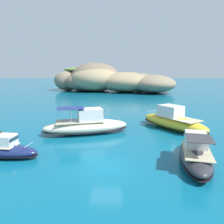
{
  "coord_description": "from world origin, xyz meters",
  "views": [
    {
      "loc": [
        0.98,
        -15.53,
        7.36
      ],
      "look_at": [
        -0.08,
        17.28,
        1.03
      ],
      "focal_mm": 34.39,
      "sensor_mm": 36.0,
      "label": 1
    }
  ],
  "objects_px": {
    "motorboat_navy": "(1,149)",
    "motorboat_yellow": "(173,121)",
    "motorboat_cream": "(87,125)",
    "motorboat_charcoal": "(196,153)",
    "islet_small": "(136,83)",
    "islet_large": "(91,78)"
  },
  "relations": [
    {
      "from": "motorboat_navy",
      "to": "motorboat_yellow",
      "type": "height_order",
      "value": "motorboat_yellow"
    },
    {
      "from": "motorboat_cream",
      "to": "motorboat_yellow",
      "type": "bearing_deg",
      "value": 12.73
    },
    {
      "from": "motorboat_charcoal",
      "to": "islet_small",
      "type": "bearing_deg",
      "value": 90.4
    },
    {
      "from": "islet_small",
      "to": "motorboat_charcoal",
      "type": "xyz_separation_m",
      "value": [
        0.41,
        -58.91,
        -2.34
      ]
    },
    {
      "from": "islet_small",
      "to": "motorboat_yellow",
      "type": "relative_size",
      "value": 3.06
    },
    {
      "from": "islet_large",
      "to": "motorboat_yellow",
      "type": "relative_size",
      "value": 3.04
    },
    {
      "from": "islet_small",
      "to": "motorboat_navy",
      "type": "height_order",
      "value": "islet_small"
    },
    {
      "from": "islet_large",
      "to": "motorboat_yellow",
      "type": "height_order",
      "value": "islet_large"
    },
    {
      "from": "motorboat_navy",
      "to": "motorboat_charcoal",
      "type": "xyz_separation_m",
      "value": [
        16.37,
        -0.64,
        0.13
      ]
    },
    {
      "from": "islet_large",
      "to": "motorboat_cream",
      "type": "bearing_deg",
      "value": -83.06
    },
    {
      "from": "motorboat_cream",
      "to": "motorboat_charcoal",
      "type": "height_order",
      "value": "motorboat_cream"
    },
    {
      "from": "islet_small",
      "to": "motorboat_charcoal",
      "type": "relative_size",
      "value": 3.67
    },
    {
      "from": "motorboat_yellow",
      "to": "motorboat_charcoal",
      "type": "xyz_separation_m",
      "value": [
        -0.7,
        -10.34,
        -0.2
      ]
    },
    {
      "from": "islet_large",
      "to": "motorboat_navy",
      "type": "relative_size",
      "value": 4.42
    },
    {
      "from": "islet_small",
      "to": "motorboat_charcoal",
      "type": "height_order",
      "value": "islet_small"
    },
    {
      "from": "islet_large",
      "to": "motorboat_navy",
      "type": "distance_m",
      "value": 65.42
    },
    {
      "from": "islet_large",
      "to": "motorboat_yellow",
      "type": "bearing_deg",
      "value": -72.22
    },
    {
      "from": "motorboat_cream",
      "to": "motorboat_yellow",
      "type": "distance_m",
      "value": 11.03
    },
    {
      "from": "motorboat_navy",
      "to": "islet_small",
      "type": "bearing_deg",
      "value": 74.68
    },
    {
      "from": "islet_large",
      "to": "motorboat_navy",
      "type": "height_order",
      "value": "islet_large"
    },
    {
      "from": "motorboat_navy",
      "to": "islet_large",
      "type": "bearing_deg",
      "value": 90.66
    },
    {
      "from": "motorboat_yellow",
      "to": "motorboat_charcoal",
      "type": "height_order",
      "value": "motorboat_yellow"
    }
  ]
}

